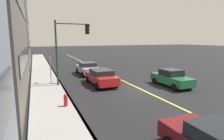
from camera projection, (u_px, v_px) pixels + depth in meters
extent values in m
plane|color=black|center=(141.00, 89.00, 16.00)|extent=(200.00, 200.00, 0.00)
cube|color=gray|center=(51.00, 99.00, 13.18)|extent=(80.00, 2.70, 0.15)
cube|color=slate|center=(69.00, 97.00, 13.66)|extent=(80.00, 0.16, 0.15)
cube|color=#D8CC4C|center=(141.00, 89.00, 16.00)|extent=(80.00, 0.16, 0.01)
cube|color=#262D38|center=(26.00, 55.00, 14.97)|extent=(14.46, 0.06, 1.10)
cube|color=#262D38|center=(22.00, 6.00, 14.35)|extent=(14.46, 0.06, 1.10)
cube|color=#262D38|center=(29.00, 45.00, 30.13)|extent=(10.69, 0.06, 1.10)
cube|color=#262D38|center=(28.00, 18.00, 29.44)|extent=(10.69, 0.06, 1.10)
cube|color=#1E6038|center=(171.00, 79.00, 16.98)|extent=(4.16, 1.72, 0.69)
cube|color=black|center=(171.00, 72.00, 16.94)|extent=(1.71, 1.58, 0.56)
cylinder|color=black|center=(190.00, 86.00, 16.10)|extent=(0.60, 0.22, 0.60)
cylinder|color=black|center=(174.00, 87.00, 15.46)|extent=(0.60, 0.22, 0.60)
cylinder|color=black|center=(169.00, 79.00, 18.60)|extent=(0.60, 0.22, 0.60)
cylinder|color=black|center=(155.00, 81.00, 17.96)|extent=(0.60, 0.22, 0.60)
cube|color=red|center=(101.00, 78.00, 17.57)|extent=(4.65, 1.86, 0.71)
cube|color=black|center=(101.00, 72.00, 17.36)|extent=(2.34, 1.71, 0.46)
cylinder|color=black|center=(88.00, 79.00, 18.68)|extent=(0.60, 0.22, 0.60)
cylinder|color=black|center=(105.00, 78.00, 19.37)|extent=(0.60, 0.22, 0.60)
cylinder|color=black|center=(97.00, 86.00, 15.89)|extent=(0.60, 0.22, 0.60)
cylinder|color=black|center=(117.00, 84.00, 16.58)|extent=(0.60, 0.22, 0.60)
cylinder|color=black|center=(205.00, 135.00, 7.87)|extent=(0.60, 0.22, 0.60)
cube|color=#A8AAB2|center=(88.00, 69.00, 22.71)|extent=(4.48, 1.94, 0.69)
cube|color=black|center=(87.00, 64.00, 22.59)|extent=(1.98, 1.79, 0.49)
cylinder|color=black|center=(77.00, 70.00, 23.75)|extent=(0.60, 0.22, 0.60)
cylinder|color=black|center=(92.00, 70.00, 24.47)|extent=(0.60, 0.22, 0.60)
cylinder|color=black|center=(83.00, 75.00, 21.06)|extent=(0.60, 0.22, 0.60)
cylinder|color=black|center=(99.00, 73.00, 21.78)|extent=(0.60, 0.22, 0.60)
cylinder|color=#1E3823|center=(57.00, 54.00, 16.43)|extent=(0.16, 0.16, 5.90)
cylinder|color=#1E3823|center=(73.00, 24.00, 16.57)|extent=(0.10, 3.06, 0.10)
cube|color=black|center=(87.00, 29.00, 17.13)|extent=(0.28, 0.30, 0.90)
sphere|color=#360605|center=(89.00, 26.00, 17.15)|extent=(0.18, 0.18, 0.18)
sphere|color=#392905|center=(89.00, 29.00, 17.20)|extent=(0.18, 0.18, 0.18)
sphere|color=green|center=(89.00, 33.00, 17.25)|extent=(0.18, 0.18, 0.18)
cylinder|color=slate|center=(51.00, 70.00, 17.54)|extent=(0.08, 0.08, 2.71)
cube|color=white|center=(50.00, 58.00, 17.34)|extent=(0.60, 0.02, 0.20)
cube|color=#DB5919|center=(50.00, 62.00, 17.40)|extent=(0.44, 0.02, 0.28)
cylinder|color=red|center=(66.00, 102.00, 11.57)|extent=(0.24, 0.24, 0.80)
sphere|color=red|center=(65.00, 95.00, 11.49)|extent=(0.20, 0.20, 0.20)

